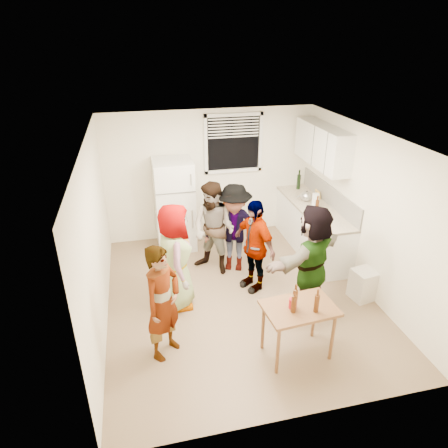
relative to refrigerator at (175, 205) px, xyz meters
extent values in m
cube|color=white|center=(0.00, 0.00, 0.00)|extent=(0.70, 0.70, 1.70)
cube|color=white|center=(2.45, -0.73, -0.42)|extent=(0.60, 2.20, 0.86)
cube|color=beige|center=(2.45, -0.73, 0.03)|extent=(0.64, 2.22, 0.04)
cube|color=beige|center=(2.74, -0.73, 0.23)|extent=(0.03, 2.20, 0.36)
cube|color=white|center=(2.58, -0.53, 1.10)|extent=(0.34, 1.60, 0.70)
cylinder|color=white|center=(2.43, -0.80, 0.05)|extent=(0.12, 0.12, 0.26)
cylinder|color=black|center=(2.50, 0.14, 0.05)|extent=(0.07, 0.07, 0.29)
cylinder|color=#47230C|center=(2.35, -1.03, 0.05)|extent=(0.06, 0.06, 0.24)
cylinder|color=blue|center=(2.19, -1.44, 0.05)|extent=(0.10, 0.10, 0.13)
cube|color=#E8B653|center=(2.67, -0.40, 0.13)|extent=(0.02, 0.18, 0.15)
cube|color=beige|center=(2.60, -2.34, -0.60)|extent=(0.38, 0.38, 0.49)
cylinder|color=#47230C|center=(1.07, -3.21, -0.11)|extent=(0.06, 0.06, 0.24)
cylinder|color=#A61119|center=(1.04, -3.23, -0.11)|extent=(0.10, 0.10, 0.13)
imported|color=gray|center=(-0.21, -1.87, -0.85)|extent=(1.65, 0.83, 0.52)
imported|color=#141933|center=(-0.47, -2.82, -0.85)|extent=(1.51, 1.49, 0.37)
imported|color=brown|center=(0.52, -1.05, -0.85)|extent=(1.67, 1.70, 0.61)
imported|color=#414247|center=(0.87, -1.06, -0.85)|extent=(1.51, 1.82, 0.58)
imported|color=black|center=(1.03, -1.67, -0.85)|extent=(1.75, 1.42, 0.37)
imported|color=#BE5738|center=(1.68, -2.36, -0.85)|extent=(2.15, 2.20, 0.49)
camera|label=1|loc=(-0.64, -6.84, 2.91)|focal=32.00mm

